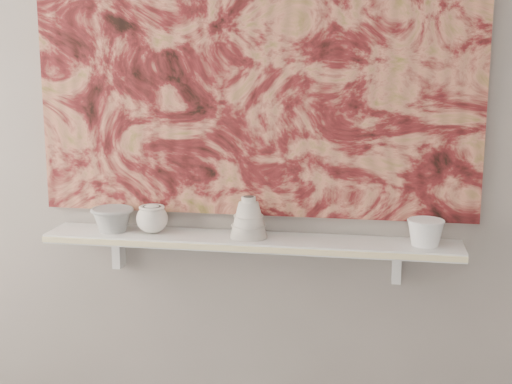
% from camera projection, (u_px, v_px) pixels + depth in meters
% --- Properties ---
extents(wall_back, '(3.60, 0.00, 3.60)m').
position_uv_depth(wall_back, '(254.00, 109.00, 2.40)').
color(wall_back, gray).
rests_on(wall_back, floor).
extents(shelf, '(1.40, 0.18, 0.03)m').
position_uv_depth(shelf, '(250.00, 241.00, 2.39)').
color(shelf, silver).
rests_on(shelf, wall_back).
extents(shelf_stripe, '(1.40, 0.01, 0.02)m').
position_uv_depth(shelf_stripe, '(244.00, 249.00, 2.30)').
color(shelf_stripe, beige).
rests_on(shelf_stripe, shelf).
extents(bracket_left, '(0.03, 0.06, 0.12)m').
position_uv_depth(bracket_left, '(119.00, 251.00, 2.55)').
color(bracket_left, silver).
rests_on(bracket_left, wall_back).
extents(bracket_right, '(0.03, 0.06, 0.12)m').
position_uv_depth(bracket_right, '(397.00, 265.00, 2.39)').
color(bracket_right, silver).
rests_on(bracket_right, wall_back).
extents(painting, '(1.50, 0.02, 1.10)m').
position_uv_depth(painting, '(254.00, 52.00, 2.35)').
color(painting, maroon).
rests_on(painting, wall_back).
extents(house_motif, '(0.09, 0.00, 0.08)m').
position_uv_depth(house_motif, '(389.00, 148.00, 2.32)').
color(house_motif, black).
rests_on(house_motif, painting).
extents(bowl_grey, '(0.19, 0.19, 0.09)m').
position_uv_depth(bowl_grey, '(113.00, 219.00, 2.46)').
color(bowl_grey, '#999996').
rests_on(bowl_grey, shelf).
extents(cup_cream, '(0.14, 0.14, 0.10)m').
position_uv_depth(cup_cream, '(152.00, 219.00, 2.44)').
color(cup_cream, silver).
rests_on(cup_cream, shelf).
extents(bell_vessel, '(0.15, 0.15, 0.14)m').
position_uv_depth(bell_vessel, '(249.00, 217.00, 2.38)').
color(bell_vessel, silver).
rests_on(bell_vessel, shelf).
extents(bowl_white, '(0.15, 0.15, 0.09)m').
position_uv_depth(bowl_white, '(426.00, 232.00, 2.29)').
color(bowl_white, silver).
rests_on(bowl_white, shelf).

